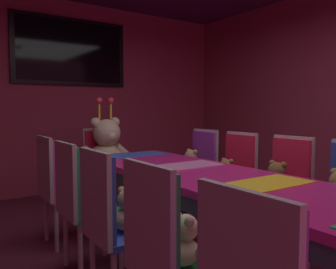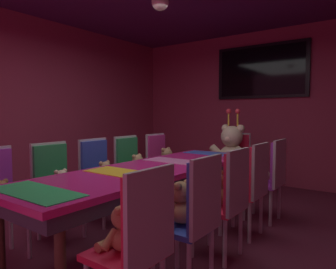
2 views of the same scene
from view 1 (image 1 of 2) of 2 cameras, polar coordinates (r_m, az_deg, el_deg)
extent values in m
cube|color=#99334C|center=(5.40, -15.77, 5.95)|extent=(5.20, 0.12, 2.80)
cube|color=#C61E72|center=(2.62, 7.55, -7.06)|extent=(0.90, 3.05, 0.05)
cube|color=#33333F|center=(2.64, 7.54, -8.66)|extent=(0.88, 2.99, 0.10)
cylinder|color=#4C3826|center=(4.00, -1.64, -8.49)|extent=(0.07, 0.07, 0.69)
cylinder|color=#4C3826|center=(3.65, -11.96, -9.81)|extent=(0.07, 0.07, 0.69)
cube|color=yellow|center=(2.32, 14.75, -7.96)|extent=(0.77, 0.32, 0.01)
cube|color=pink|center=(2.95, 1.93, -5.21)|extent=(0.77, 0.32, 0.01)
cube|color=blue|center=(3.67, -6.06, -3.35)|extent=(0.77, 0.32, 0.01)
sphere|color=olive|center=(1.35, 16.84, -19.23)|extent=(0.05, 0.05, 0.05)
cube|color=#268C4C|center=(1.63, -2.73, -14.26)|extent=(0.05, 0.38, 0.50)
cube|color=#B2B2B7|center=(1.62, -3.40, -14.39)|extent=(0.03, 0.41, 0.55)
ellipsoid|color=beige|center=(1.79, 2.48, -18.64)|extent=(0.16, 0.16, 0.13)
sphere|color=beige|center=(1.76, 2.88, -14.99)|extent=(0.13, 0.13, 0.13)
sphere|color=#FDDCAD|center=(1.79, 4.06, -15.01)|extent=(0.05, 0.05, 0.05)
sphere|color=beige|center=(1.77, 1.53, -13.16)|extent=(0.05, 0.05, 0.05)
sphere|color=beige|center=(1.70, 3.52, -13.97)|extent=(0.05, 0.05, 0.05)
cylinder|color=beige|center=(1.87, 1.78, -17.24)|extent=(0.05, 0.12, 0.11)
cylinder|color=beige|center=(1.75, 5.11, -18.81)|extent=(0.05, 0.12, 0.11)
cylinder|color=beige|center=(1.90, 4.37, -18.70)|extent=(0.06, 0.12, 0.06)
cylinder|color=beige|center=(1.84, 6.15, -19.52)|extent=(0.06, 0.12, 0.06)
cube|color=#2D47B2|center=(2.29, -6.93, -15.88)|extent=(0.40, 0.40, 0.04)
cube|color=#2D47B2|center=(2.14, -11.35, -9.84)|extent=(0.05, 0.38, 0.50)
cube|color=#B2B2B7|center=(2.13, -11.89, -9.90)|extent=(0.03, 0.41, 0.55)
cylinder|color=#B2B2B7|center=(2.58, -5.27, -19.01)|extent=(0.04, 0.04, 0.42)
cylinder|color=#B2B2B7|center=(2.45, -12.26, -20.35)|extent=(0.04, 0.04, 0.42)
ellipsoid|color=tan|center=(2.26, -6.96, -13.62)|extent=(0.17, 0.17, 0.14)
sphere|color=tan|center=(2.23, -6.64, -10.57)|extent=(0.14, 0.14, 0.14)
sphere|color=tan|center=(2.26, -5.58, -10.67)|extent=(0.05, 0.05, 0.05)
sphere|color=tan|center=(2.26, -7.60, -9.08)|extent=(0.05, 0.05, 0.05)
sphere|color=tan|center=(2.17, -6.37, -9.62)|extent=(0.05, 0.05, 0.05)
cylinder|color=tan|center=(2.35, -7.16, -12.62)|extent=(0.05, 0.12, 0.11)
cylinder|color=tan|center=(2.20, -5.08, -13.74)|extent=(0.05, 0.12, 0.11)
cylinder|color=tan|center=(2.36, -5.00, -13.98)|extent=(0.06, 0.13, 0.06)
cylinder|color=tan|center=(2.29, -3.87, -14.59)|extent=(0.06, 0.13, 0.06)
cube|color=#268C4C|center=(2.78, -12.27, -12.31)|extent=(0.40, 0.40, 0.04)
cube|color=#268C4C|center=(2.65, -15.99, -7.16)|extent=(0.05, 0.38, 0.50)
cube|color=#B2B2B7|center=(2.65, -16.44, -7.20)|extent=(0.03, 0.41, 0.55)
cylinder|color=#B2B2B7|center=(3.05, -10.47, -15.31)|extent=(0.04, 0.04, 0.42)
cylinder|color=#B2B2B7|center=(2.78, -7.68, -17.28)|extent=(0.04, 0.04, 0.42)
cylinder|color=#B2B2B7|center=(2.94, -16.41, -16.15)|extent=(0.04, 0.04, 0.42)
cylinder|color=#B2B2B7|center=(2.66, -14.19, -18.36)|extent=(0.04, 0.04, 0.42)
ellipsoid|color=tan|center=(2.75, -12.30, -10.30)|extent=(0.18, 0.18, 0.15)
sphere|color=tan|center=(2.73, -12.03, -7.57)|extent=(0.15, 0.15, 0.15)
sphere|color=tan|center=(2.75, -11.05, -7.70)|extent=(0.05, 0.05, 0.05)
sphere|color=tan|center=(2.76, -12.79, -6.27)|extent=(0.05, 0.05, 0.05)
sphere|color=tan|center=(2.66, -11.92, -6.65)|extent=(0.05, 0.05, 0.05)
cylinder|color=tan|center=(2.84, -12.29, -9.51)|extent=(0.05, 0.13, 0.12)
cylinder|color=tan|center=(2.68, -10.80, -10.34)|extent=(0.05, 0.13, 0.12)
cylinder|color=tan|center=(2.85, -10.39, -10.77)|extent=(0.06, 0.14, 0.06)
cylinder|color=tan|center=(2.77, -9.56, -11.24)|extent=(0.06, 0.14, 0.06)
cube|color=#CC338C|center=(3.35, -16.04, -9.51)|extent=(0.40, 0.40, 0.04)
cube|color=#CC338C|center=(3.24, -19.17, -5.16)|extent=(0.05, 0.38, 0.50)
cube|color=#B2B2B7|center=(3.24, -19.54, -5.18)|extent=(0.03, 0.41, 0.55)
cylinder|color=#B2B2B7|center=(3.60, -14.30, -12.27)|extent=(0.04, 0.04, 0.42)
cylinder|color=#B2B2B7|center=(3.32, -12.36, -13.70)|extent=(0.04, 0.04, 0.42)
cylinder|color=#B2B2B7|center=(3.51, -19.34, -12.82)|extent=(0.04, 0.04, 0.42)
cylinder|color=#B2B2B7|center=(3.22, -17.82, -14.38)|extent=(0.04, 0.04, 0.42)
ellipsoid|color=tan|center=(3.32, -16.08, -7.67)|extent=(0.20, 0.20, 0.16)
sphere|color=tan|center=(3.30, -15.83, -5.13)|extent=(0.16, 0.16, 0.16)
sphere|color=tan|center=(3.32, -14.91, -5.27)|extent=(0.06, 0.06, 0.06)
sphere|color=tan|center=(3.35, -16.48, -3.95)|extent=(0.06, 0.06, 0.06)
sphere|color=tan|center=(3.23, -15.81, -4.23)|extent=(0.06, 0.06, 0.06)
cylinder|color=tan|center=(3.43, -15.95, -7.02)|extent=(0.06, 0.15, 0.14)
cylinder|color=tan|center=(3.24, -14.80, -7.66)|extent=(0.06, 0.15, 0.14)
cylinder|color=tan|center=(3.43, -14.20, -8.21)|extent=(0.07, 0.15, 0.07)
cylinder|color=tan|center=(3.33, -13.55, -8.57)|extent=(0.07, 0.15, 0.07)
cylinder|color=#B2B2B7|center=(3.19, 25.23, -14.76)|extent=(0.04, 0.04, 0.42)
cylinder|color=#B2B2B7|center=(2.93, 21.92, -16.36)|extent=(0.04, 0.04, 0.42)
sphere|color=#9E7247|center=(2.87, 25.66, -5.56)|extent=(0.06, 0.06, 0.06)
cylinder|color=#9E7247|center=(2.90, 24.40, -9.33)|extent=(0.06, 0.14, 0.14)
cylinder|color=#9E7247|center=(2.82, 24.22, -11.22)|extent=(0.07, 0.15, 0.07)
cube|color=red|center=(3.21, 17.47, -10.14)|extent=(0.40, 0.40, 0.04)
cube|color=red|center=(3.30, 19.52, -5.02)|extent=(0.05, 0.38, 0.50)
cube|color=#B2B2B7|center=(3.32, 19.74, -4.97)|extent=(0.03, 0.41, 0.55)
cylinder|color=#B2B2B7|center=(3.49, 16.94, -12.88)|extent=(0.04, 0.04, 0.42)
cylinder|color=#B2B2B7|center=(3.31, 21.39, -13.95)|extent=(0.04, 0.04, 0.42)
cylinder|color=#B2B2B7|center=(3.26, 13.30, -14.06)|extent=(0.04, 0.04, 0.42)
cylinder|color=#B2B2B7|center=(3.06, 17.88, -15.35)|extent=(0.04, 0.04, 0.42)
ellipsoid|color=brown|center=(3.19, 17.51, -8.26)|extent=(0.20, 0.20, 0.16)
sphere|color=brown|center=(3.15, 17.38, -5.77)|extent=(0.16, 0.16, 0.16)
sphere|color=#99663C|center=(3.11, 16.75, -6.10)|extent=(0.06, 0.06, 0.06)
sphere|color=brown|center=(3.11, 18.46, -4.78)|extent=(0.06, 0.06, 0.06)
sphere|color=brown|center=(3.19, 16.75, -4.54)|extent=(0.06, 0.06, 0.06)
cylinder|color=brown|center=(3.09, 18.50, -8.37)|extent=(0.06, 0.14, 0.13)
cylinder|color=brown|center=(3.21, 15.67, -7.83)|extent=(0.06, 0.14, 0.13)
cylinder|color=brown|center=(3.07, 16.75, -9.76)|extent=(0.07, 0.15, 0.07)
cylinder|color=brown|center=(3.13, 15.24, -9.43)|extent=(0.07, 0.15, 0.07)
cube|color=red|center=(3.58, 9.65, -8.49)|extent=(0.40, 0.40, 0.04)
cube|color=red|center=(3.66, 11.74, -3.95)|extent=(0.05, 0.38, 0.50)
cube|color=#B2B2B7|center=(3.68, 11.98, -3.92)|extent=(0.03, 0.41, 0.55)
cylinder|color=#B2B2B7|center=(3.86, 9.68, -11.08)|extent=(0.04, 0.04, 0.42)
cylinder|color=#B2B2B7|center=(3.65, 13.25, -12.06)|extent=(0.04, 0.04, 0.42)
cylinder|color=#B2B2B7|center=(3.65, 5.98, -11.93)|extent=(0.04, 0.04, 0.42)
cylinder|color=#B2B2B7|center=(3.43, 9.53, -13.08)|extent=(0.04, 0.04, 0.42)
ellipsoid|color=olive|center=(3.57, 9.67, -7.01)|extent=(0.17, 0.17, 0.14)
sphere|color=olive|center=(3.53, 9.52, -5.10)|extent=(0.14, 0.14, 0.14)
sphere|color=#AE7747|center=(3.50, 8.98, -5.35)|extent=(0.05, 0.05, 0.05)
sphere|color=olive|center=(3.50, 10.29, -4.36)|extent=(0.05, 0.05, 0.05)
sphere|color=olive|center=(3.57, 9.14, -4.17)|extent=(0.05, 0.05, 0.05)
cylinder|color=olive|center=(3.48, 10.23, -7.07)|extent=(0.05, 0.12, 0.11)
cylinder|color=olive|center=(3.60, 8.34, -6.67)|extent=(0.05, 0.12, 0.11)
cylinder|color=olive|center=(3.47, 8.86, -8.09)|extent=(0.06, 0.13, 0.06)
cylinder|color=olive|center=(3.53, 7.86, -7.85)|extent=(0.06, 0.13, 0.06)
cube|color=purple|center=(4.03, 3.95, -7.01)|extent=(0.40, 0.40, 0.04)
cube|color=purple|center=(4.10, 5.95, -3.01)|extent=(0.05, 0.38, 0.50)
cube|color=#B2B2B7|center=(4.11, 6.18, -2.98)|extent=(0.03, 0.41, 0.55)
cylinder|color=#B2B2B7|center=(4.30, 4.30, -9.43)|extent=(0.04, 0.04, 0.42)
cylinder|color=#B2B2B7|center=(4.06, 7.16, -10.27)|extent=(0.04, 0.04, 0.42)
cylinder|color=#B2B2B7|center=(4.11, 0.75, -10.05)|extent=(0.04, 0.04, 0.42)
cylinder|color=#B2B2B7|center=(3.87, 3.53, -11.01)|extent=(0.04, 0.04, 0.42)
ellipsoid|color=tan|center=(4.01, 3.96, -5.55)|extent=(0.19, 0.19, 0.15)
sphere|color=tan|center=(3.98, 3.78, -3.63)|extent=(0.15, 0.15, 0.15)
sphere|color=tan|center=(3.95, 3.18, -3.86)|extent=(0.06, 0.06, 0.06)
sphere|color=tan|center=(3.94, 4.49, -2.88)|extent=(0.06, 0.06, 0.06)
sphere|color=tan|center=(4.03, 3.47, -2.72)|extent=(0.06, 0.06, 0.06)
cylinder|color=tan|center=(3.91, 4.37, -5.58)|extent=(0.05, 0.13, 0.13)
cylinder|color=tan|center=(4.06, 2.69, -5.21)|extent=(0.05, 0.13, 0.13)
cylinder|color=tan|center=(3.91, 2.97, -6.58)|extent=(0.07, 0.14, 0.07)
cylinder|color=tan|center=(3.99, 2.09, -6.36)|extent=(0.07, 0.14, 0.07)
cube|color=red|center=(4.29, -10.14, -6.37)|extent=(0.40, 0.40, 0.04)
cube|color=red|center=(4.42, -11.15, -2.54)|extent=(0.38, 0.05, 0.50)
cube|color=#B2B2B7|center=(4.44, -11.26, -2.51)|extent=(0.41, 0.03, 0.55)
cylinder|color=#B2B2B7|center=(4.55, -9.08, -8.71)|extent=(0.04, 0.04, 0.42)
cylinder|color=#B2B2B7|center=(4.27, -7.22, -9.56)|extent=(0.04, 0.04, 0.42)
cylinder|color=#B2B2B7|center=(4.43, -12.88, -9.13)|extent=(0.04, 0.04, 0.42)
cylinder|color=#B2B2B7|center=(4.14, -11.23, -10.05)|extent=(0.04, 0.04, 0.42)
ellipsoid|color=beige|center=(4.26, -10.18, -3.71)|extent=(0.41, 0.41, 0.33)
sphere|color=beige|center=(4.20, -10.03, 0.25)|extent=(0.33, 0.33, 0.33)
sphere|color=#FDDCAD|center=(4.10, -9.38, -0.19)|extent=(0.12, 0.12, 0.12)
sphere|color=beige|center=(4.28, -8.74, 1.99)|extent=(0.12, 0.12, 0.12)
sphere|color=beige|center=(4.18, -11.81, 1.90)|extent=(0.12, 0.12, 0.12)
cylinder|color=beige|center=(4.27, -7.20, -3.21)|extent=(0.29, 0.11, 0.27)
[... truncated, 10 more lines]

